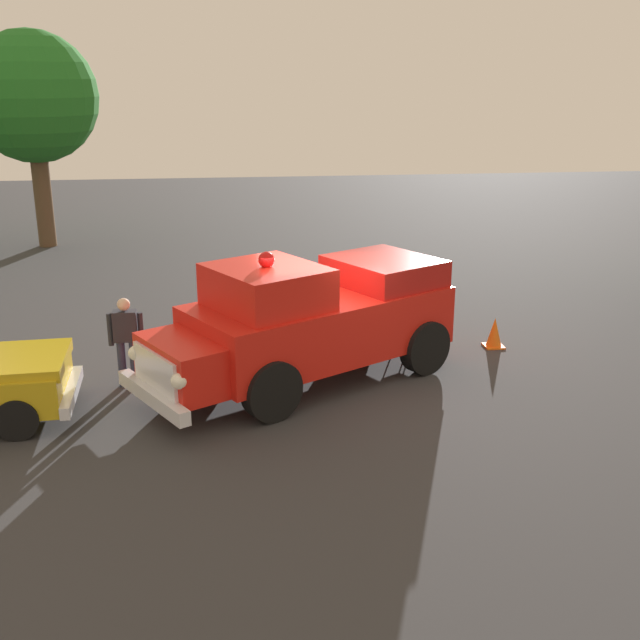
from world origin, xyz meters
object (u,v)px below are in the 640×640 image
(lawn_chair_by_car, at_px, (415,318))
(oak_tree_right, at_px, (32,98))
(spectator_standing, at_px, (126,336))
(traffic_cone, at_px, (494,333))
(vintage_fire_truck, at_px, (310,320))

(lawn_chair_by_car, relative_size, oak_tree_right, 0.15)
(lawn_chair_by_car, xyz_separation_m, oak_tree_right, (9.77, -11.17, 4.15))
(spectator_standing, distance_m, traffic_cone, 7.49)
(lawn_chair_by_car, xyz_separation_m, spectator_standing, (5.73, 1.57, 0.37))
(spectator_standing, bearing_deg, vintage_fire_truck, 177.20)
(vintage_fire_truck, height_order, spectator_standing, vintage_fire_truck)
(vintage_fire_truck, bearing_deg, lawn_chair_by_car, -144.32)
(vintage_fire_truck, height_order, oak_tree_right, oak_tree_right)
(vintage_fire_truck, xyz_separation_m, lawn_chair_by_car, (-2.41, -1.73, -0.61))
(spectator_standing, xyz_separation_m, traffic_cone, (-7.36, -1.23, -0.66))
(lawn_chair_by_car, height_order, spectator_standing, spectator_standing)
(spectator_standing, bearing_deg, lawn_chair_by_car, -164.70)
(oak_tree_right, bearing_deg, lawn_chair_by_car, 131.18)
(vintage_fire_truck, relative_size, lawn_chair_by_car, 6.11)
(lawn_chair_by_car, distance_m, spectator_standing, 5.96)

